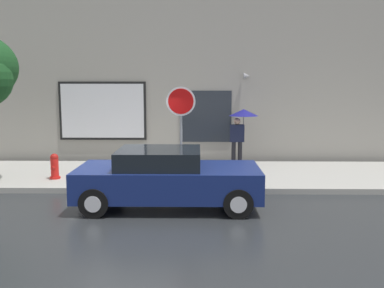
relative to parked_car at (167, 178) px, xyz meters
name	(u,v)px	position (x,y,z in m)	size (l,w,h in m)	color
ground_plane	(125,205)	(-1.00, 0.13, -0.68)	(60.00, 60.00, 0.00)	#282B2D
sidewalk	(142,175)	(-1.00, 3.13, -0.60)	(20.00, 4.00, 0.15)	#A3A099
building_facade	(149,65)	(-1.01, 5.63, 2.80)	(20.00, 0.67, 7.00)	#9E998E
parked_car	(167,178)	(0.00, 0.00, 0.00)	(4.16, 1.96, 1.35)	navy
fire_hydrant	(55,166)	(-3.36, 2.26, -0.18)	(0.30, 0.44, 0.72)	red
pedestrian_with_umbrella	(241,121)	(2.13, 4.33, 0.95)	(0.95, 0.95, 1.87)	black
stop_sign	(181,116)	(0.27, 1.50, 1.32)	(0.76, 0.10, 2.61)	gray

